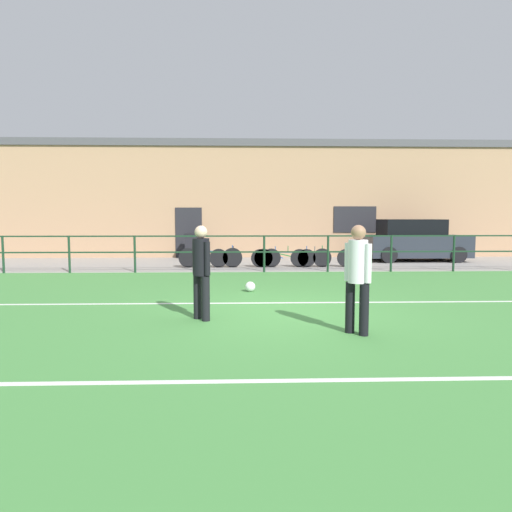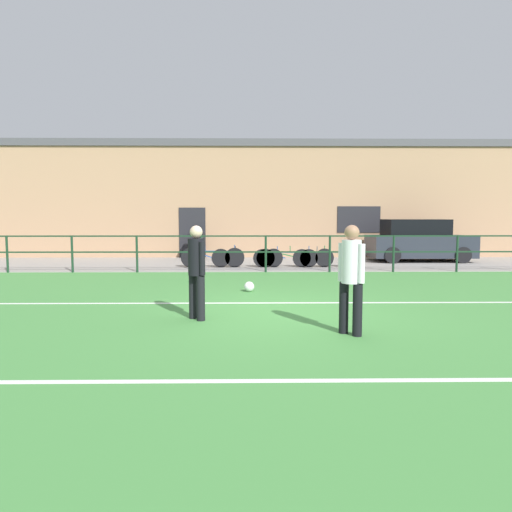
{
  "view_description": "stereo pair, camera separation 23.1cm",
  "coord_description": "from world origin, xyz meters",
  "px_view_note": "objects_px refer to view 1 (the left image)",
  "views": [
    {
      "loc": [
        -0.73,
        -8.29,
        1.74
      ],
      "look_at": [
        -0.34,
        3.54,
        0.72
      ],
      "focal_mm": 32.38,
      "sensor_mm": 36.0,
      "label": 1
    },
    {
      "loc": [
        -0.5,
        -8.3,
        1.74
      ],
      "look_at": [
        -0.34,
        3.54,
        0.72
      ],
      "focal_mm": 32.38,
      "sensor_mm": 36.0,
      "label": 2
    }
  ],
  "objects_px": {
    "player_goalkeeper": "(201,267)",
    "soccer_ball_match": "(250,287)",
    "bicycle_parked_4": "(297,257)",
    "parked_car_red": "(414,241)",
    "bicycle_parked_3": "(210,257)",
    "trash_bin_0": "(193,246)",
    "bicycle_parked_0": "(241,258)",
    "bicycle_parked_1": "(283,258)",
    "bicycle_parked_2": "(323,258)",
    "player_striker": "(358,273)"
  },
  "relations": [
    {
      "from": "player_striker",
      "to": "bicycle_parked_3",
      "type": "bearing_deg",
      "value": 154.04
    },
    {
      "from": "player_goalkeeper",
      "to": "bicycle_parked_4",
      "type": "height_order",
      "value": "player_goalkeeper"
    },
    {
      "from": "bicycle_parked_2",
      "to": "trash_bin_0",
      "type": "bearing_deg",
      "value": 147.34
    },
    {
      "from": "bicycle_parked_1",
      "to": "bicycle_parked_2",
      "type": "distance_m",
      "value": 1.34
    },
    {
      "from": "player_striker",
      "to": "soccer_ball_match",
      "type": "xyz_separation_m",
      "value": [
        -1.49,
        3.91,
        -0.8
      ]
    },
    {
      "from": "bicycle_parked_1",
      "to": "bicycle_parked_0",
      "type": "bearing_deg",
      "value": 180.0
    },
    {
      "from": "player_striker",
      "to": "bicycle_parked_0",
      "type": "distance_m",
      "value": 9.02
    },
    {
      "from": "parked_car_red",
      "to": "trash_bin_0",
      "type": "xyz_separation_m",
      "value": [
        -8.63,
        0.9,
        -0.24
      ]
    },
    {
      "from": "soccer_ball_match",
      "to": "bicycle_parked_3",
      "type": "height_order",
      "value": "bicycle_parked_3"
    },
    {
      "from": "bicycle_parked_2",
      "to": "player_striker",
      "type": "bearing_deg",
      "value": -96.9
    },
    {
      "from": "soccer_ball_match",
      "to": "bicycle_parked_2",
      "type": "height_order",
      "value": "bicycle_parked_2"
    },
    {
      "from": "player_striker",
      "to": "bicycle_parked_1",
      "type": "xyz_separation_m",
      "value": [
        -0.27,
        8.84,
        -0.57
      ]
    },
    {
      "from": "bicycle_parked_2",
      "to": "bicycle_parked_3",
      "type": "bearing_deg",
      "value": 180.0
    },
    {
      "from": "bicycle_parked_1",
      "to": "player_goalkeeper",
      "type": "bearing_deg",
      "value": -105.03
    },
    {
      "from": "bicycle_parked_4",
      "to": "trash_bin_0",
      "type": "relative_size",
      "value": 2.29
    },
    {
      "from": "bicycle_parked_0",
      "to": "bicycle_parked_3",
      "type": "xyz_separation_m",
      "value": [
        -1.03,
        -0.0,
        0.02
      ]
    },
    {
      "from": "bicycle_parked_1",
      "to": "bicycle_parked_3",
      "type": "bearing_deg",
      "value": -180.0
    },
    {
      "from": "soccer_ball_match",
      "to": "bicycle_parked_2",
      "type": "xyz_separation_m",
      "value": [
        2.56,
        4.94,
        0.23
      ]
    },
    {
      "from": "bicycle_parked_3",
      "to": "soccer_ball_match",
      "type": "bearing_deg",
      "value": -75.88
    },
    {
      "from": "parked_car_red",
      "to": "soccer_ball_match",
      "type": "bearing_deg",
      "value": -132.65
    },
    {
      "from": "bicycle_parked_1",
      "to": "bicycle_parked_4",
      "type": "height_order",
      "value": "bicycle_parked_4"
    },
    {
      "from": "soccer_ball_match",
      "to": "bicycle_parked_0",
      "type": "xyz_separation_m",
      "value": [
        -0.21,
        4.94,
        0.23
      ]
    },
    {
      "from": "player_striker",
      "to": "bicycle_parked_4",
      "type": "bearing_deg",
      "value": 135.68
    },
    {
      "from": "player_goalkeeper",
      "to": "soccer_ball_match",
      "type": "distance_m",
      "value": 3.11
    },
    {
      "from": "player_goalkeeper",
      "to": "soccer_ball_match",
      "type": "height_order",
      "value": "player_goalkeeper"
    },
    {
      "from": "player_striker",
      "to": "parked_car_red",
      "type": "bearing_deg",
      "value": 112.32
    },
    {
      "from": "player_goalkeeper",
      "to": "trash_bin_0",
      "type": "xyz_separation_m",
      "value": [
        -1.26,
        10.83,
        -0.36
      ]
    },
    {
      "from": "bicycle_parked_0",
      "to": "trash_bin_0",
      "type": "distance_m",
      "value": 3.58
    },
    {
      "from": "soccer_ball_match",
      "to": "trash_bin_0",
      "type": "distance_m",
      "value": 8.24
    },
    {
      "from": "parked_car_red",
      "to": "bicycle_parked_0",
      "type": "height_order",
      "value": "parked_car_red"
    },
    {
      "from": "soccer_ball_match",
      "to": "bicycle_parked_3",
      "type": "relative_size",
      "value": 0.11
    },
    {
      "from": "bicycle_parked_0",
      "to": "bicycle_parked_4",
      "type": "xyz_separation_m",
      "value": [
        1.89,
        0.0,
        0.0
      ]
    },
    {
      "from": "player_striker",
      "to": "bicycle_parked_1",
      "type": "distance_m",
      "value": 8.87
    },
    {
      "from": "bicycle_parked_2",
      "to": "trash_bin_0",
      "type": "xyz_separation_m",
      "value": [
        -4.7,
        3.01,
        0.2
      ]
    },
    {
      "from": "trash_bin_0",
      "to": "bicycle_parked_1",
      "type": "bearing_deg",
      "value": -41.91
    },
    {
      "from": "bicycle_parked_3",
      "to": "bicycle_parked_4",
      "type": "relative_size",
      "value": 0.91
    },
    {
      "from": "bicycle_parked_3",
      "to": "trash_bin_0",
      "type": "relative_size",
      "value": 2.08
    },
    {
      "from": "parked_car_red",
      "to": "bicycle_parked_3",
      "type": "relative_size",
      "value": 1.78
    },
    {
      "from": "player_goalkeeper",
      "to": "player_striker",
      "type": "bearing_deg",
      "value": 26.03
    },
    {
      "from": "bicycle_parked_1",
      "to": "trash_bin_0",
      "type": "bearing_deg",
      "value": 138.09
    },
    {
      "from": "trash_bin_0",
      "to": "player_goalkeeper",
      "type": "bearing_deg",
      "value": -83.36
    },
    {
      "from": "bicycle_parked_4",
      "to": "player_striker",
      "type": "bearing_deg",
      "value": -91.18
    },
    {
      "from": "player_goalkeeper",
      "to": "bicycle_parked_4",
      "type": "distance_m",
      "value": 8.24
    },
    {
      "from": "parked_car_red",
      "to": "trash_bin_0",
      "type": "bearing_deg",
      "value": 174.03
    },
    {
      "from": "soccer_ball_match",
      "to": "parked_car_red",
      "type": "distance_m",
      "value": 9.61
    },
    {
      "from": "player_goalkeeper",
      "to": "bicycle_parked_2",
      "type": "relative_size",
      "value": 0.72
    },
    {
      "from": "bicycle_parked_2",
      "to": "trash_bin_0",
      "type": "relative_size",
      "value": 2.13
    },
    {
      "from": "bicycle_parked_3",
      "to": "trash_bin_0",
      "type": "distance_m",
      "value": 3.15
    },
    {
      "from": "bicycle_parked_1",
      "to": "bicycle_parked_3",
      "type": "height_order",
      "value": "bicycle_parked_3"
    },
    {
      "from": "player_goalkeeper",
      "to": "parked_car_red",
      "type": "height_order",
      "value": "parked_car_red"
    }
  ]
}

